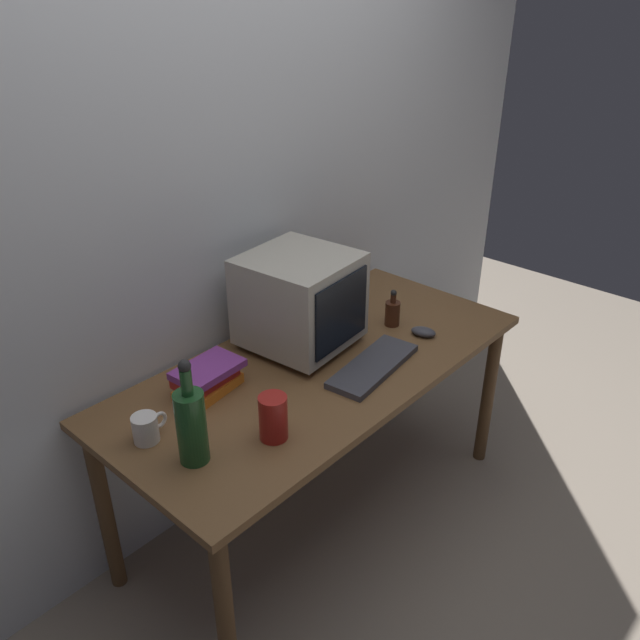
# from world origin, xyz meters

# --- Properties ---
(ground_plane) EXTENTS (6.00, 6.00, 0.00)m
(ground_plane) POSITION_xyz_m (0.00, 0.00, 0.00)
(ground_plane) COLOR gray
(back_wall) EXTENTS (4.00, 0.08, 2.50)m
(back_wall) POSITION_xyz_m (0.00, 0.44, 1.25)
(back_wall) COLOR silver
(back_wall) RESTS_ON ground
(desk) EXTENTS (1.67, 0.77, 0.75)m
(desk) POSITION_xyz_m (0.00, 0.00, 0.67)
(desk) COLOR brown
(desk) RESTS_ON ground
(crt_monitor) EXTENTS (0.42, 0.42, 0.37)m
(crt_monitor) POSITION_xyz_m (0.05, 0.14, 0.94)
(crt_monitor) COLOR #B2AD9E
(crt_monitor) RESTS_ON desk
(keyboard) EXTENTS (0.44, 0.20, 0.02)m
(keyboard) POSITION_xyz_m (0.10, -0.17, 0.76)
(keyboard) COLOR #3F3F47
(keyboard) RESTS_ON desk
(computer_mouse) EXTENTS (0.09, 0.11, 0.04)m
(computer_mouse) POSITION_xyz_m (0.43, -0.17, 0.77)
(computer_mouse) COLOR #3F3F47
(computer_mouse) RESTS_ON desk
(bottle_tall) EXTENTS (0.09, 0.09, 0.35)m
(bottle_tall) POSITION_xyz_m (-0.65, -0.09, 0.88)
(bottle_tall) COLOR #1E4C23
(bottle_tall) RESTS_ON desk
(bottle_short) EXTENTS (0.06, 0.06, 0.16)m
(bottle_short) POSITION_xyz_m (0.42, -0.02, 0.81)
(bottle_short) COLOR #472314
(bottle_short) RESTS_ON desk
(book_stack) EXTENTS (0.25, 0.17, 0.10)m
(book_stack) POSITION_xyz_m (-0.40, 0.17, 0.80)
(book_stack) COLOR orange
(book_stack) RESTS_ON desk
(mug) EXTENTS (0.12, 0.08, 0.09)m
(mug) POSITION_xyz_m (-0.69, 0.09, 0.80)
(mug) COLOR white
(mug) RESTS_ON desk
(metal_canister) EXTENTS (0.09, 0.09, 0.15)m
(metal_canister) POSITION_xyz_m (-0.42, -0.19, 0.83)
(metal_canister) COLOR #A51E19
(metal_canister) RESTS_ON desk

